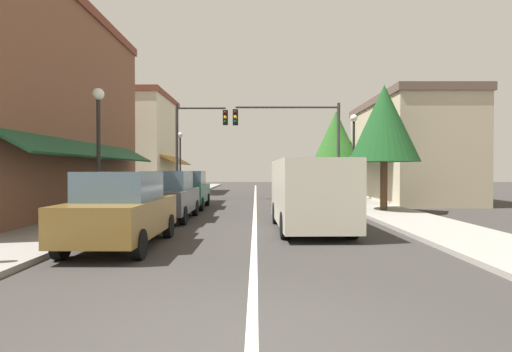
{
  "coord_description": "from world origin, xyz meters",
  "views": [
    {
      "loc": [
        0.04,
        -4.18,
        1.81
      ],
      "look_at": [
        0.05,
        15.58,
        1.52
      ],
      "focal_mm": 28.73,
      "sensor_mm": 36.0,
      "label": 1
    }
  ],
  "objects": [
    {
      "name": "tree_right_near",
      "position": [
        5.44,
        13.07,
        3.76
      ],
      "size": [
        2.95,
        2.95,
        5.4
      ],
      "color": "#4C331E",
      "rests_on": "ground"
    },
    {
      "name": "lane_center_stripe",
      "position": [
        0.0,
        18.0,
        0.0
      ],
      "size": [
        0.14,
        52.0,
        0.01
      ],
      "primitive_type": "cube",
      "color": "silver",
      "rests_on": "ground"
    },
    {
      "name": "parked_car_nearest_left",
      "position": [
        -3.1,
        5.36,
        0.88
      ],
      "size": [
        1.8,
        4.11,
        1.77
      ],
      "rotation": [
        0.0,
        0.0,
        -0.01
      ],
      "color": "brown",
      "rests_on": "ground"
    },
    {
      "name": "parked_car_third_left",
      "position": [
        -3.2,
        15.16,
        0.88
      ],
      "size": [
        1.84,
        4.13,
        1.77
      ],
      "rotation": [
        0.0,
        0.0,
        0.02
      ],
      "color": "#0F4C33",
      "rests_on": "ground"
    },
    {
      "name": "traffic_signal_left_corner",
      "position": [
        -3.77,
        20.8,
        3.85
      ],
      "size": [
        3.23,
        0.5,
        5.85
      ],
      "color": "#333333",
      "rests_on": "ground"
    },
    {
      "name": "street_lamp_right_mid",
      "position": [
        4.86,
        15.97,
        3.09
      ],
      "size": [
        0.36,
        0.36,
        4.55
      ],
      "color": "black",
      "rests_on": "ground"
    },
    {
      "name": "tree_right_far",
      "position": [
        5.73,
        24.92,
        4.28
      ],
      "size": [
        3.13,
        3.13,
        6.02
      ],
      "color": "#4C331E",
      "rests_on": "ground"
    },
    {
      "name": "sidewalk_right",
      "position": [
        5.5,
        18.0,
        0.06
      ],
      "size": [
        2.6,
        56.0,
        0.12
      ],
      "primitive_type": "cube",
      "color": "gray",
      "rests_on": "ground"
    },
    {
      "name": "van_in_lane",
      "position": [
        1.65,
        8.11,
        1.15
      ],
      "size": [
        2.1,
        5.22,
        2.12
      ],
      "rotation": [
        0.0,
        0.0,
        0.02
      ],
      "color": "beige",
      "rests_on": "ground"
    },
    {
      "name": "sidewalk_left",
      "position": [
        -5.5,
        18.0,
        0.06
      ],
      "size": [
        2.6,
        56.0,
        0.12
      ],
      "primitive_type": "cube",
      "color": "gray",
      "rests_on": "ground"
    },
    {
      "name": "street_lamp_left_far",
      "position": [
        -5.17,
        23.94,
        3.0
      ],
      "size": [
        0.36,
        0.36,
        4.4
      ],
      "color": "black",
      "rests_on": "ground"
    },
    {
      "name": "traffic_signal_mast_arm",
      "position": [
        2.62,
        19.33,
        3.95
      ],
      "size": [
        6.17,
        0.5,
        5.67
      ],
      "color": "#333333",
      "rests_on": "ground"
    },
    {
      "name": "parked_car_second_left",
      "position": [
        -3.15,
        10.59,
        0.88
      ],
      "size": [
        1.79,
        4.1,
        1.77
      ],
      "rotation": [
        0.0,
        0.0,
        0.0
      ],
      "color": "#4C5156",
      "rests_on": "ground"
    },
    {
      "name": "storefront_left_block",
      "position": [
        -9.68,
        12.0,
        4.32
      ],
      "size": [
        7.07,
        14.2,
        8.64
      ],
      "color": "brown",
      "rests_on": "ground"
    },
    {
      "name": "storefront_far_left",
      "position": [
        -8.8,
        28.0,
        3.84
      ],
      "size": [
        5.33,
        8.2,
        7.68
      ],
      "color": "beige",
      "rests_on": "ground"
    },
    {
      "name": "street_lamp_left_near",
      "position": [
        -4.82,
        8.46,
        2.96
      ],
      "size": [
        0.36,
        0.36,
        4.34
      ],
      "color": "black",
      "rests_on": "ground"
    },
    {
      "name": "ground_plane",
      "position": [
        0.0,
        18.0,
        0.0
      ],
      "size": [
        80.0,
        80.0,
        0.0
      ],
      "primitive_type": "plane",
      "color": "#33302D"
    },
    {
      "name": "storefront_right_block",
      "position": [
        8.97,
        20.0,
        2.98
      ],
      "size": [
        5.68,
        10.2,
        5.95
      ],
      "color": "#BCAD8E",
      "rests_on": "ground"
    }
  ]
}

